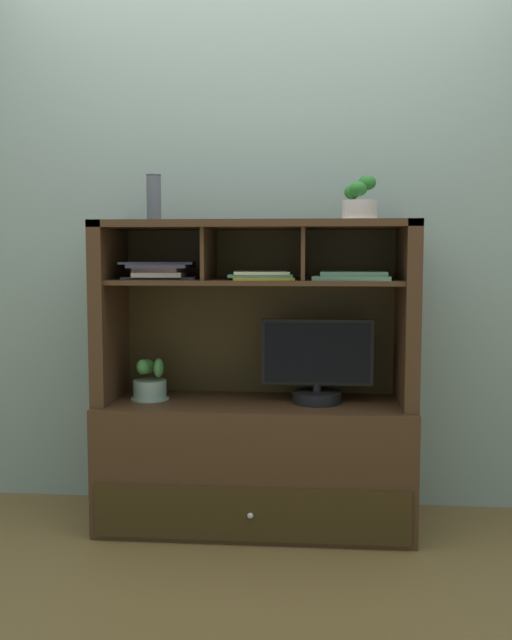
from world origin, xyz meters
The scene contains 10 objects.
floor_plane centered at (0.00, 0.00, -0.01)m, with size 6.00×6.00×0.02m, color brown.
back_wall centered at (0.00, 0.28, 1.40)m, with size 6.00×0.02×2.80m, color gray.
media_console centered at (0.00, 0.01, 0.41)m, with size 1.33×0.54×1.30m.
tv_monitor centered at (0.26, -0.02, 0.69)m, with size 0.47×0.21×0.36m.
potted_orchid centered at (-0.46, -0.01, 0.61)m, with size 0.17×0.17×0.18m.
magazine_stack_left centered at (0.41, -0.03, 1.08)m, with size 0.33×0.32×0.04m.
magazine_stack_centre centered at (-0.40, -0.03, 1.10)m, with size 0.33×0.28×0.07m.
magazine_stack_right centered at (0.02, -0.02, 1.08)m, with size 0.29×0.30×0.03m.
potted_succulent centered at (0.43, -0.01, 1.37)m, with size 0.17×0.17×0.19m.
ceramic_vase centered at (-0.43, -0.02, 1.40)m, with size 0.06×0.06×0.20m.
Camera 1 is at (0.25, -3.00, 1.17)m, focal length 39.92 mm.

